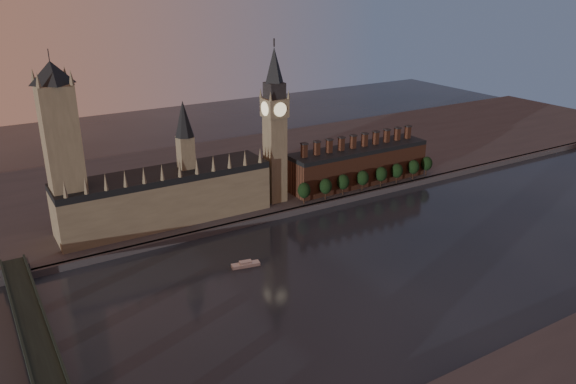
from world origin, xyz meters
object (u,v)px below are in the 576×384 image
big_ben (275,124)px  river_boat (246,264)px  westminster_bridge (46,369)px  victoria_tower (63,149)px

big_ben → river_boat: (-57.14, -66.84, -55.65)m
big_ben → westminster_bridge: 205.83m
victoria_tower → big_ben: bearing=-2.2°
big_ben → westminster_bridge: (-165.00, -112.70, -49.39)m
westminster_bridge → river_boat: westminster_bridge is taller
victoria_tower → river_boat: 117.58m
river_boat → westminster_bridge: bearing=-146.2°
victoria_tower → big_ben: victoria_tower is taller
victoria_tower → big_ben: size_ratio=1.01×
victoria_tower → river_boat: (72.86, -71.84, -57.91)m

